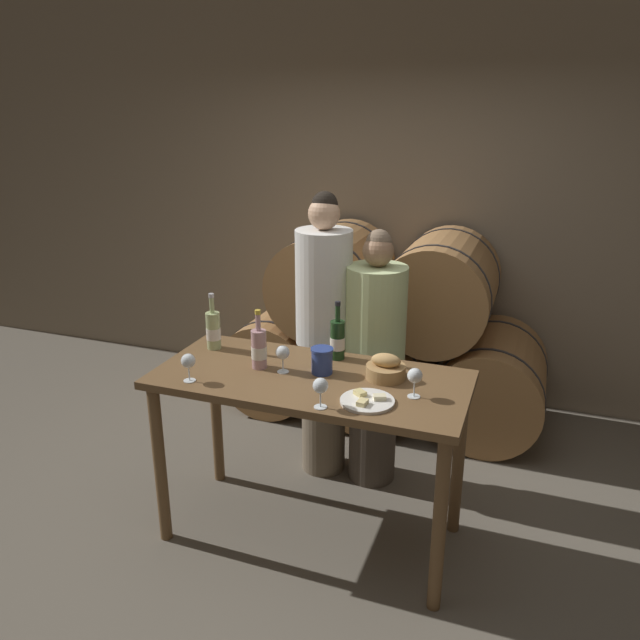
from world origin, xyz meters
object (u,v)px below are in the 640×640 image
(wine_bottle_red, at_px, (337,339))
(wine_bottle_rose, at_px, (259,349))
(person_right, at_px, (375,360))
(tasting_table, at_px, (310,401))
(wine_glass_center, at_px, (320,387))
(wine_glass_right, at_px, (415,377))
(wine_bottle_white, at_px, (213,330))
(bread_basket, at_px, (386,369))
(blue_crock, at_px, (322,360))
(wine_glass_far_left, at_px, (188,362))
(wine_glass_left, at_px, (282,353))
(cheese_plate, at_px, (367,401))
(person_left, at_px, (324,336))

(wine_bottle_red, distance_m, wine_bottle_rose, 0.42)
(person_right, bearing_deg, tasting_table, -103.78)
(wine_glass_center, height_order, wine_glass_right, same)
(person_right, bearing_deg, wine_bottle_white, -148.83)
(bread_basket, bearing_deg, wine_bottle_white, 176.20)
(wine_bottle_red, xyz_separation_m, wine_glass_center, (0.11, -0.57, -0.00))
(person_right, distance_m, wine_bottle_rose, 0.82)
(blue_crock, relative_size, bread_basket, 0.68)
(wine_bottle_white, xyz_separation_m, wine_glass_far_left, (0.10, -0.43, -0.00))
(wine_bottle_red, bearing_deg, tasting_table, -101.68)
(bread_basket, bearing_deg, wine_glass_left, -167.96)
(cheese_plate, height_order, wine_glass_right, wine_glass_right)
(wine_bottle_white, relative_size, bread_basket, 1.61)
(person_left, xyz_separation_m, cheese_plate, (0.51, -0.84, 0.05))
(person_left, bearing_deg, bread_basket, -46.50)
(person_right, distance_m, bread_basket, 0.62)
(wine_bottle_white, distance_m, blue_crock, 0.69)
(wine_bottle_rose, height_order, bread_basket, wine_bottle_rose)
(person_right, bearing_deg, blue_crock, -101.20)
(wine_bottle_rose, bearing_deg, wine_glass_far_left, -133.06)
(cheese_plate, height_order, wine_glass_center, wine_glass_center)
(person_left, height_order, wine_glass_left, person_left)
(tasting_table, distance_m, wine_bottle_white, 0.70)
(person_right, bearing_deg, wine_bottle_rose, -124.79)
(wine_bottle_red, xyz_separation_m, wine_glass_far_left, (-0.59, -0.52, -0.00))
(wine_bottle_rose, xyz_separation_m, cheese_plate, (0.63, -0.20, -0.09))
(wine_bottle_white, height_order, wine_glass_far_left, wine_bottle_white)
(wine_glass_left, xyz_separation_m, wine_glass_center, (0.31, -0.30, 0.00))
(person_right, bearing_deg, bread_basket, -70.02)
(tasting_table, relative_size, person_right, 1.00)
(wine_glass_right, bearing_deg, bread_basket, 137.89)
(wine_bottle_rose, bearing_deg, person_left, 79.04)
(tasting_table, xyz_separation_m, bread_basket, (0.36, 0.11, 0.19))
(person_right, xyz_separation_m, blue_crock, (-0.12, -0.60, 0.22))
(wine_bottle_white, distance_m, wine_glass_center, 0.93)
(person_left, bearing_deg, wine_glass_right, -45.46)
(tasting_table, xyz_separation_m, wine_bottle_red, (0.05, 0.26, 0.24))
(tasting_table, xyz_separation_m, wine_bottle_rose, (-0.28, 0.01, 0.24))
(cheese_plate, distance_m, wine_glass_far_left, 0.89)
(wine_bottle_red, xyz_separation_m, wine_bottle_white, (-0.69, -0.09, -0.00))
(tasting_table, height_order, wine_glass_left, wine_glass_left)
(wine_bottle_red, relative_size, wine_bottle_white, 1.01)
(wine_glass_left, bearing_deg, person_right, 64.88)
(blue_crock, height_order, bread_basket, blue_crock)
(cheese_plate, bearing_deg, wine_glass_far_left, -175.25)
(wine_glass_right, bearing_deg, blue_crock, 167.40)
(person_left, distance_m, wine_bottle_red, 0.47)
(cheese_plate, bearing_deg, wine_bottle_white, 160.21)
(person_left, xyz_separation_m, wine_glass_right, (0.70, -0.71, 0.14))
(wine_bottle_rose, xyz_separation_m, blue_crock, (0.33, 0.04, -0.03))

